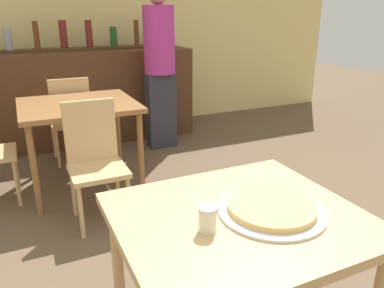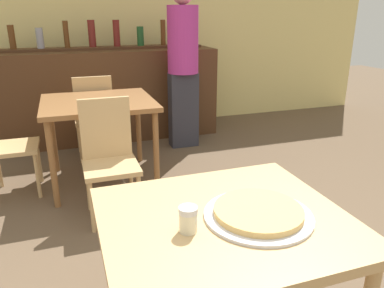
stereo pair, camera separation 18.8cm
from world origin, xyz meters
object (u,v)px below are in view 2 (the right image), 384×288
Objects in this scene: chair_far_side_back at (94,113)px; pizza_tray at (258,213)px; chair_far_side_left at (1,139)px; cheese_shaker at (188,219)px; chair_far_side_front at (109,152)px; person_standing at (183,62)px.

pizza_tray is (0.38, -2.84, 0.28)m from chair_far_side_back.
cheese_shaker is at bearing -157.86° from chair_far_side_left.
chair_far_side_back is 1.00× the size of chair_far_side_left.
chair_far_side_left is (-0.81, 0.61, 0.00)m from chair_far_side_front.
person_standing is (0.92, 2.95, 0.16)m from cheese_shaker.
chair_far_side_front is at bearing -127.43° from person_standing.
cheese_shaker is (0.10, -1.62, 0.32)m from chair_far_side_front.
cheese_shaker is (0.91, -2.23, 0.32)m from chair_far_side_left.
pizza_tray is 4.32× the size of cheese_shaker.
person_standing is (1.01, 1.33, 0.47)m from chair_far_side_front.
chair_far_side_back is 0.50× the size of person_standing.
chair_far_side_back is at bearing -174.39° from person_standing.
chair_far_side_front is 0.50× the size of person_standing.
chair_far_side_back is 1.12m from person_standing.
cheese_shaker is at bearing -86.64° from chair_far_side_front.
chair_far_side_left is 9.49× the size of cheese_shaker.
pizza_tray is at bearing 1.59° from cheese_shaker.
person_standing is at bearing 72.68° from cheese_shaker.
pizza_tray is (1.19, -2.23, 0.28)m from chair_far_side_left.
pizza_tray is at bearing 97.53° from chair_far_side_back.
chair_far_side_back is 1.02m from chair_far_side_left.
chair_far_side_left is at bearing 112.14° from cheese_shaker.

